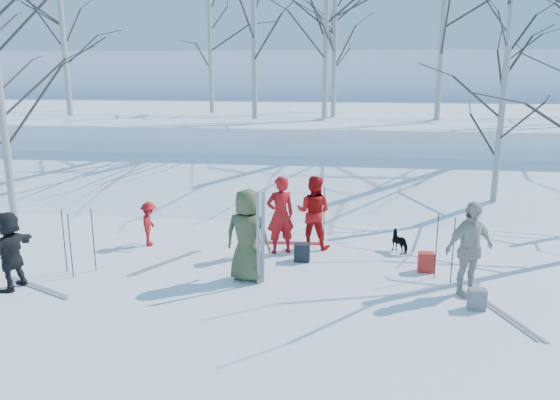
# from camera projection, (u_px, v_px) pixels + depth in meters

# --- Properties ---
(ground) EXTENTS (120.00, 120.00, 0.00)m
(ground) POSITION_uv_depth(u_px,v_px,m) (271.00, 281.00, 10.91)
(ground) COLOR white
(ground) RESTS_ON ground
(snow_ramp) EXTENTS (70.00, 9.49, 4.12)m
(snow_ramp) POSITION_uv_depth(u_px,v_px,m) (301.00, 194.00, 17.61)
(snow_ramp) COLOR white
(snow_ramp) RESTS_ON ground
(snow_plateau) EXTENTS (70.00, 18.00, 2.20)m
(snow_plateau) POSITION_uv_depth(u_px,v_px,m) (319.00, 131.00, 27.03)
(snow_plateau) COLOR white
(snow_plateau) RESTS_ON ground
(far_hill) EXTENTS (90.00, 30.00, 6.00)m
(far_hill) POSITION_uv_depth(u_px,v_px,m) (333.00, 90.00, 47.00)
(far_hill) COLOR white
(far_hill) RESTS_ON ground
(skier_olive_center) EXTENTS (0.99, 0.72, 1.86)m
(skier_olive_center) POSITION_uv_depth(u_px,v_px,m) (247.00, 235.00, 10.77)
(skier_olive_center) COLOR #3F482B
(skier_olive_center) RESTS_ON ground
(skier_red_north) EXTENTS (0.78, 0.67, 1.80)m
(skier_red_north) POSITION_uv_depth(u_px,v_px,m) (280.00, 215.00, 12.35)
(skier_red_north) COLOR #AF1012
(skier_red_north) RESTS_ON ground
(skier_redor_behind) EXTENTS (0.96, 0.82, 1.72)m
(skier_redor_behind) POSITION_uv_depth(u_px,v_px,m) (314.00, 212.00, 12.73)
(skier_redor_behind) COLOR #B60E0E
(skier_redor_behind) RESTS_ON ground
(skier_red_seated) EXTENTS (0.50, 0.74, 1.06)m
(skier_red_seated) POSITION_uv_depth(u_px,v_px,m) (149.00, 224.00, 12.95)
(skier_red_seated) COLOR #AF1012
(skier_red_seated) RESTS_ON ground
(skier_cream_east) EXTENTS (1.13, 0.91, 1.80)m
(skier_cream_east) POSITION_uv_depth(u_px,v_px,m) (469.00, 249.00, 10.07)
(skier_cream_east) COLOR beige
(skier_cream_east) RESTS_ON ground
(skier_grey_west) EXTENTS (0.68, 1.48, 1.54)m
(skier_grey_west) POSITION_uv_depth(u_px,v_px,m) (10.00, 251.00, 10.38)
(skier_grey_west) COLOR black
(skier_grey_west) RESTS_ON ground
(dog) EXTENTS (0.58, 0.65, 0.51)m
(dog) POSITION_uv_depth(u_px,v_px,m) (400.00, 241.00, 12.54)
(dog) COLOR black
(dog) RESTS_ON ground
(upright_ski_left) EXTENTS (0.09, 0.16, 1.90)m
(upright_ski_left) POSITION_uv_depth(u_px,v_px,m) (258.00, 239.00, 10.48)
(upright_ski_left) COLOR silver
(upright_ski_left) RESTS_ON ground
(upright_ski_right) EXTENTS (0.14, 0.23, 1.89)m
(upright_ski_right) POSITION_uv_depth(u_px,v_px,m) (263.00, 238.00, 10.53)
(upright_ski_right) COLOR silver
(upright_ski_right) RESTS_ON ground
(ski_pair_a) EXTENTS (1.69, 2.06, 0.02)m
(ski_pair_a) POSITION_uv_depth(u_px,v_px,m) (37.00, 287.00, 10.59)
(ski_pair_a) COLOR silver
(ski_pair_a) RESTS_ON ground
(ski_pair_b) EXTENTS (1.85, 2.07, 0.02)m
(ski_pair_b) POSITION_uv_depth(u_px,v_px,m) (166.00, 262.00, 11.90)
(ski_pair_b) COLOR silver
(ski_pair_b) RESTS_ON ground
(ski_pair_c) EXTENTS (1.45, 2.03, 0.02)m
(ski_pair_c) POSITION_uv_depth(u_px,v_px,m) (506.00, 316.00, 9.37)
(ski_pair_c) COLOR silver
(ski_pair_c) RESTS_ON ground
(ski_pair_d) EXTENTS (0.39, 1.92, 0.02)m
(ski_pair_d) POSITION_uv_depth(u_px,v_px,m) (283.00, 243.00, 13.21)
(ski_pair_d) COLOR maroon
(ski_pair_d) RESTS_ON ground
(ski_pole_a) EXTENTS (0.02, 0.02, 1.34)m
(ski_pole_a) POSITION_uv_depth(u_px,v_px,m) (324.00, 215.00, 13.20)
(ski_pole_a) COLOR black
(ski_pole_a) RESTS_ON ground
(ski_pole_b) EXTENTS (0.02, 0.02, 1.34)m
(ski_pole_b) POSITION_uv_depth(u_px,v_px,m) (94.00, 240.00, 11.30)
(ski_pole_b) COLOR black
(ski_pole_b) RESTS_ON ground
(ski_pole_c) EXTENTS (0.02, 0.02, 1.34)m
(ski_pole_c) POSITION_uv_depth(u_px,v_px,m) (436.00, 246.00, 10.91)
(ski_pole_c) COLOR black
(ski_pole_c) RESTS_ON ground
(ski_pole_d) EXTENTS (0.02, 0.02, 1.34)m
(ski_pole_d) POSITION_uv_depth(u_px,v_px,m) (70.00, 246.00, 10.94)
(ski_pole_d) COLOR black
(ski_pole_d) RESTS_ON ground
(ski_pole_e) EXTENTS (0.02, 0.02, 1.34)m
(ski_pole_e) POSITION_uv_depth(u_px,v_px,m) (64.00, 241.00, 11.25)
(ski_pole_e) COLOR black
(ski_pole_e) RESTS_ON ground
(ski_pole_f) EXTENTS (0.02, 0.02, 1.34)m
(ski_pole_f) POSITION_uv_depth(u_px,v_px,m) (453.00, 251.00, 10.66)
(ski_pole_f) COLOR black
(ski_pole_f) RESTS_ON ground
(backpack_red) EXTENTS (0.32, 0.22, 0.42)m
(backpack_red) POSITION_uv_depth(u_px,v_px,m) (426.00, 262.00, 11.36)
(backpack_red) COLOR red
(backpack_red) RESTS_ON ground
(backpack_grey) EXTENTS (0.30, 0.20, 0.38)m
(backpack_grey) POSITION_uv_depth(u_px,v_px,m) (477.00, 299.00, 9.61)
(backpack_grey) COLOR slate
(backpack_grey) RESTS_ON ground
(backpack_dark) EXTENTS (0.34, 0.24, 0.40)m
(backpack_dark) POSITION_uv_depth(u_px,v_px,m) (302.00, 252.00, 11.97)
(backpack_dark) COLOR black
(backpack_dark) RESTS_ON ground
(birch_plateau_a) EXTENTS (4.92, 4.92, 6.16)m
(birch_plateau_a) POSITION_uv_depth(u_px,v_px,m) (254.00, 34.00, 19.86)
(birch_plateau_a) COLOR silver
(birch_plateau_a) RESTS_ON snow_plateau
(birch_plateau_b) EXTENTS (4.52, 4.52, 5.60)m
(birch_plateau_b) POSITION_uv_depth(u_px,v_px,m) (65.00, 46.00, 24.72)
(birch_plateau_b) COLOR silver
(birch_plateau_b) RESTS_ON snow_plateau
(birch_plateau_c) EXTENTS (4.99, 4.99, 6.28)m
(birch_plateau_c) POSITION_uv_depth(u_px,v_px,m) (326.00, 33.00, 20.17)
(birch_plateau_c) COLOR silver
(birch_plateau_c) RESTS_ON snow_plateau
(birch_plateau_e) EXTENTS (5.76, 5.76, 7.38)m
(birch_plateau_e) POSITION_uv_depth(u_px,v_px,m) (61.00, 19.00, 21.08)
(birch_plateau_e) COLOR silver
(birch_plateau_e) RESTS_ON snow_plateau
(birch_plateau_f) EXTENTS (3.71, 3.71, 4.44)m
(birch_plateau_f) POSITION_uv_depth(u_px,v_px,m) (506.00, 59.00, 21.42)
(birch_plateau_f) COLOR silver
(birch_plateau_f) RESTS_ON snow_plateau
(birch_plateau_h) EXTENTS (4.14, 4.14, 5.05)m
(birch_plateau_h) POSITION_uv_depth(u_px,v_px,m) (210.00, 51.00, 22.58)
(birch_plateau_h) COLOR silver
(birch_plateau_h) RESTS_ON snow_plateau
(birch_plateau_i) EXTENTS (4.17, 4.17, 5.10)m
(birch_plateau_i) POSITION_uv_depth(u_px,v_px,m) (335.00, 52.00, 24.37)
(birch_plateau_i) COLOR silver
(birch_plateau_i) RESTS_ON snow_plateau
(birch_plateau_j) EXTENTS (5.14, 5.14, 6.48)m
(birch_plateau_j) POSITION_uv_depth(u_px,v_px,m) (443.00, 28.00, 19.33)
(birch_plateau_j) COLOR silver
(birch_plateau_j) RESTS_ON snow_plateau
(birch_plateau_l) EXTENTS (4.26, 4.26, 5.23)m
(birch_plateau_l) POSITION_uv_depth(u_px,v_px,m) (334.00, 48.00, 20.64)
(birch_plateau_l) COLOR silver
(birch_plateau_l) RESTS_ON snow_plateau
(birch_edge_a) EXTENTS (4.96, 4.96, 6.23)m
(birch_edge_a) POSITION_uv_depth(u_px,v_px,m) (1.00, 110.00, 13.46)
(birch_edge_a) COLOR silver
(birch_edge_a) RESTS_ON ground
(birch_edge_d) EXTENTS (4.26, 4.26, 5.23)m
(birch_edge_d) POSITION_uv_depth(u_px,v_px,m) (2.00, 119.00, 16.39)
(birch_edge_d) COLOR silver
(birch_edge_d) RESTS_ON ground
(birch_edge_e) EXTENTS (3.88, 3.88, 4.69)m
(birch_edge_e) POSITION_uv_depth(u_px,v_px,m) (500.00, 134.00, 15.01)
(birch_edge_e) COLOR silver
(birch_edge_e) RESTS_ON ground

